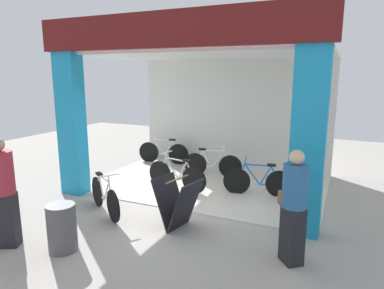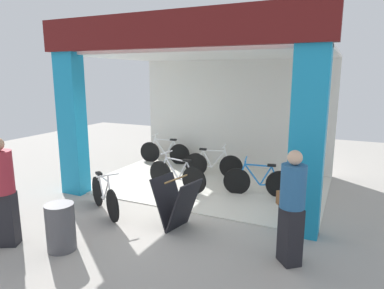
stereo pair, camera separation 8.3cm
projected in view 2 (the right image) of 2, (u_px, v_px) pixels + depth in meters
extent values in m
plane|color=#9E9991|center=(172.00, 210.00, 6.82)|extent=(18.94, 18.94, 0.00)
cube|color=beige|center=(208.00, 183.00, 8.47)|extent=(5.47, 3.71, 0.02)
cube|color=silver|center=(233.00, 113.00, 9.80)|extent=(5.47, 0.12, 3.09)
cube|color=#198CBF|center=(72.00, 125.00, 7.54)|extent=(0.54, 0.36, 3.09)
cube|color=#198CBF|center=(307.00, 144.00, 5.49)|extent=(0.54, 0.36, 3.09)
cube|color=#591414|center=(166.00, 29.00, 6.01)|extent=(5.67, 0.20, 0.63)
cube|color=silver|center=(209.00, 55.00, 7.85)|extent=(5.47, 3.71, 0.06)
cylinder|color=black|center=(194.00, 180.00, 7.69)|extent=(0.62, 0.13, 0.62)
cylinder|color=black|center=(160.00, 174.00, 8.21)|extent=(0.62, 0.13, 0.62)
cylinder|color=silver|center=(186.00, 180.00, 7.82)|extent=(0.42, 0.10, 0.08)
cylinder|color=silver|center=(183.00, 170.00, 7.83)|extent=(0.27, 0.07, 0.46)
cylinder|color=silver|center=(172.00, 168.00, 7.99)|extent=(0.38, 0.09, 0.48)
cylinder|color=silver|center=(176.00, 160.00, 7.87)|extent=(0.59, 0.12, 0.05)
cylinder|color=silver|center=(190.00, 171.00, 7.71)|extent=(0.21, 0.06, 0.42)
cylinder|color=silver|center=(163.00, 166.00, 8.12)|extent=(0.19, 0.06, 0.43)
cylinder|color=silver|center=(166.00, 155.00, 8.02)|extent=(0.06, 0.04, 0.13)
cylinder|color=silver|center=(166.00, 152.00, 8.00)|extent=(0.09, 0.43, 0.03)
cube|color=black|center=(187.00, 160.00, 7.71)|extent=(0.20, 0.12, 0.05)
cylinder|color=black|center=(180.00, 154.00, 10.16)|extent=(0.62, 0.11, 0.62)
cylinder|color=black|center=(150.00, 152.00, 10.46)|extent=(0.62, 0.11, 0.62)
cylinder|color=white|center=(172.00, 155.00, 10.24)|extent=(0.42, 0.08, 0.08)
cylinder|color=white|center=(170.00, 148.00, 10.22)|extent=(0.27, 0.06, 0.47)
cylinder|color=white|center=(160.00, 147.00, 10.31)|extent=(0.38, 0.08, 0.49)
cylinder|color=white|center=(164.00, 140.00, 10.23)|extent=(0.60, 0.10, 0.05)
cylinder|color=white|center=(176.00, 147.00, 10.16)|extent=(0.21, 0.06, 0.42)
cylinder|color=white|center=(153.00, 146.00, 10.39)|extent=(0.19, 0.06, 0.43)
cylinder|color=white|center=(155.00, 137.00, 10.31)|extent=(0.06, 0.04, 0.13)
cylinder|color=white|center=(155.00, 135.00, 10.29)|extent=(0.08, 0.43, 0.03)
cube|color=black|center=(173.00, 140.00, 10.14)|extent=(0.20, 0.12, 0.05)
cylinder|color=black|center=(280.00, 184.00, 7.44)|extent=(0.59, 0.16, 0.60)
cylinder|color=black|center=(237.00, 181.00, 7.65)|extent=(0.59, 0.16, 0.60)
cylinder|color=blue|center=(269.00, 185.00, 7.49)|extent=(0.40, 0.11, 0.08)
cylinder|color=blue|center=(266.00, 176.00, 7.47)|extent=(0.26, 0.08, 0.45)
cylinder|color=blue|center=(252.00, 175.00, 7.54)|extent=(0.37, 0.11, 0.47)
cylinder|color=blue|center=(258.00, 165.00, 7.47)|extent=(0.57, 0.15, 0.05)
cylinder|color=blue|center=(275.00, 175.00, 7.42)|extent=(0.20, 0.07, 0.40)
cylinder|color=blue|center=(241.00, 173.00, 7.59)|extent=(0.18, 0.07, 0.42)
cylinder|color=blue|center=(245.00, 162.00, 7.52)|extent=(0.06, 0.04, 0.12)
cylinder|color=blue|center=(246.00, 159.00, 7.50)|extent=(0.11, 0.41, 0.03)
cube|color=black|center=(272.00, 165.00, 7.40)|extent=(0.20, 0.13, 0.05)
cylinder|color=black|center=(196.00, 164.00, 9.09)|extent=(0.60, 0.13, 0.60)
cylinder|color=black|center=(231.00, 167.00, 8.83)|extent=(0.60, 0.13, 0.60)
cylinder|color=white|center=(204.00, 166.00, 9.03)|extent=(0.41, 0.09, 0.08)
cylinder|color=white|center=(207.00, 159.00, 8.97)|extent=(0.26, 0.07, 0.45)
cylinder|color=white|center=(218.00, 159.00, 8.89)|extent=(0.37, 0.09, 0.47)
cylinder|color=white|center=(214.00, 151.00, 8.88)|extent=(0.58, 0.12, 0.05)
cylinder|color=white|center=(200.00, 157.00, 9.02)|extent=(0.20, 0.06, 0.40)
cylinder|color=white|center=(228.00, 159.00, 8.82)|extent=(0.18, 0.06, 0.42)
cylinder|color=white|center=(225.00, 149.00, 8.79)|extent=(0.06, 0.04, 0.13)
cylinder|color=white|center=(224.00, 146.00, 8.78)|extent=(0.09, 0.42, 0.03)
cube|color=black|center=(203.00, 149.00, 8.95)|extent=(0.19, 0.12, 0.05)
cylinder|color=black|center=(97.00, 191.00, 7.00)|extent=(0.53, 0.36, 0.60)
cylinder|color=black|center=(112.00, 206.00, 6.22)|extent=(0.53, 0.36, 0.60)
cylinder|color=white|center=(101.00, 195.00, 6.82)|extent=(0.36, 0.25, 0.08)
cylinder|color=white|center=(101.00, 187.00, 6.71)|extent=(0.24, 0.17, 0.45)
cylinder|color=white|center=(106.00, 191.00, 6.47)|extent=(0.33, 0.23, 0.47)
cylinder|color=white|center=(104.00, 178.00, 6.52)|extent=(0.50, 0.34, 0.05)
cylinder|color=white|center=(98.00, 183.00, 6.88)|extent=(0.18, 0.14, 0.41)
cylinder|color=white|center=(110.00, 194.00, 6.26)|extent=(0.17, 0.13, 0.42)
cylinder|color=white|center=(108.00, 179.00, 6.28)|extent=(0.06, 0.06, 0.13)
cylinder|color=white|center=(108.00, 175.00, 6.27)|extent=(0.25, 0.37, 0.03)
cube|color=black|center=(99.00, 174.00, 6.76)|extent=(0.20, 0.18, 0.05)
cube|color=black|center=(169.00, 201.00, 6.05)|extent=(0.48, 0.65, 0.90)
cube|color=black|center=(184.00, 206.00, 5.85)|extent=(0.48, 0.65, 0.90)
cylinder|color=olive|center=(176.00, 179.00, 5.86)|extent=(0.15, 0.58, 0.03)
cube|color=black|center=(5.00, 219.00, 5.35)|extent=(0.41, 0.37, 0.86)
cylinder|color=maroon|center=(0.00, 172.00, 5.20)|extent=(0.51, 0.51, 0.66)
cube|color=black|center=(290.00, 235.00, 4.83)|extent=(0.38, 0.39, 0.84)
cylinder|color=#26598C|center=(293.00, 186.00, 4.69)|extent=(0.49, 0.49, 0.61)
sphere|color=#D8AD8C|center=(295.00, 158.00, 4.60)|extent=(0.20, 0.20, 0.20)
cube|color=brown|center=(282.00, 199.00, 5.01)|extent=(0.19, 0.20, 0.20)
cylinder|color=#4C4C51|center=(61.00, 227.00, 5.21)|extent=(0.43, 0.43, 0.73)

